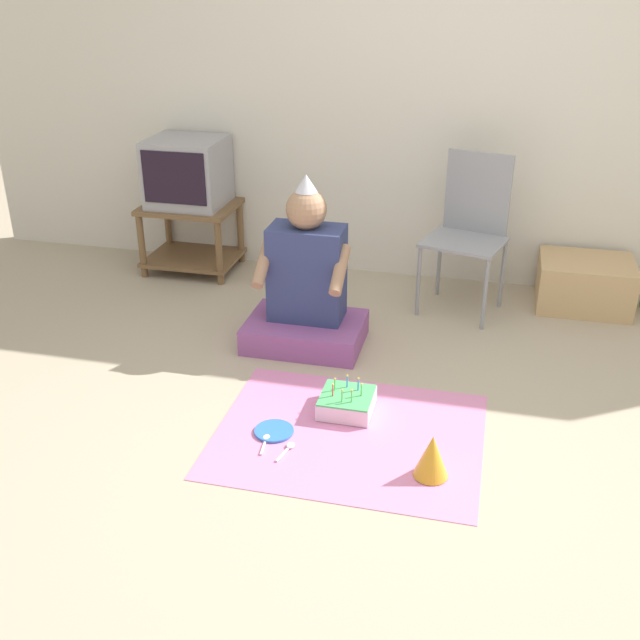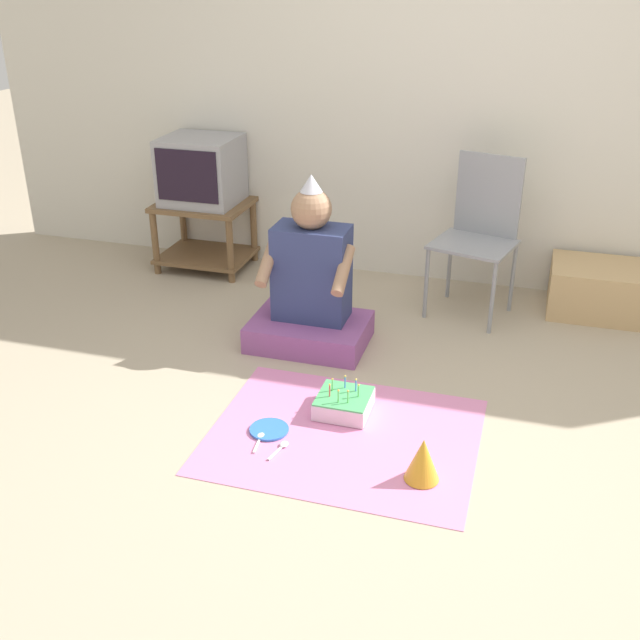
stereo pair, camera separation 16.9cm
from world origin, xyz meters
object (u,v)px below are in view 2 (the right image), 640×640
object	(u,v)px
person_seated	(311,290)
paper_plate	(269,429)
cardboard_box_stack	(597,289)
party_hat_blue	(423,459)
tv	(201,170)
folding_chair	(480,226)
birthday_cake	(344,403)

from	to	relation	value
person_seated	paper_plate	xyz separation A→B (m)	(0.08, -0.89, -0.30)
cardboard_box_stack	party_hat_blue	size ratio (longest dim) A/B	2.89
tv	paper_plate	xyz separation A→B (m)	(1.09, -1.75, -0.65)
tv	party_hat_blue	size ratio (longest dim) A/B	2.51
party_hat_blue	folding_chair	bearing A→B (deg)	89.48
birthday_cake	paper_plate	size ratio (longest dim) A/B	1.38
paper_plate	tv	bearing A→B (deg)	121.83
person_seated	birthday_cake	bearing A→B (deg)	-60.78
tv	birthday_cake	size ratio (longest dim) A/B	1.95
cardboard_box_stack	paper_plate	xyz separation A→B (m)	(-1.42, -1.74, -0.13)
tv	party_hat_blue	distance (m)	2.67
tv	folding_chair	size ratio (longest dim) A/B	0.52
folding_chair	tv	bearing A→B (deg)	174.28
cardboard_box_stack	person_seated	size ratio (longest dim) A/B	0.58
cardboard_box_stack	birthday_cake	world-z (taller)	cardboard_box_stack
tv	cardboard_box_stack	size ratio (longest dim) A/B	0.87
folding_chair	cardboard_box_stack	size ratio (longest dim) A/B	1.69
cardboard_box_stack	person_seated	xyz separation A→B (m)	(-1.50, -0.85, 0.16)
tv	cardboard_box_stack	bearing A→B (deg)	-0.41
cardboard_box_stack	birthday_cake	size ratio (longest dim) A/B	2.24
person_seated	party_hat_blue	xyz separation A→B (m)	(0.79, -1.03, -0.21)
folding_chair	person_seated	size ratio (longest dim) A/B	0.98
folding_chair	birthday_cake	distance (m)	1.48
tv	cardboard_box_stack	distance (m)	2.56
birthday_cake	folding_chair	bearing A→B (deg)	71.48
cardboard_box_stack	paper_plate	size ratio (longest dim) A/B	3.08
folding_chair	party_hat_blue	size ratio (longest dim) A/B	4.87
person_seated	birthday_cake	size ratio (longest dim) A/B	3.84
paper_plate	folding_chair	bearing A→B (deg)	65.37
person_seated	paper_plate	size ratio (longest dim) A/B	5.28
tv	birthday_cake	xyz separation A→B (m)	(1.36, -1.51, -0.61)
folding_chair	party_hat_blue	bearing A→B (deg)	-90.52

